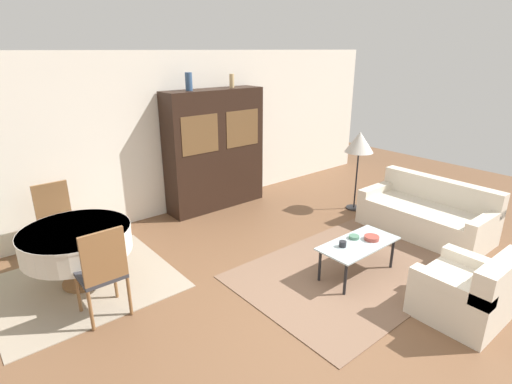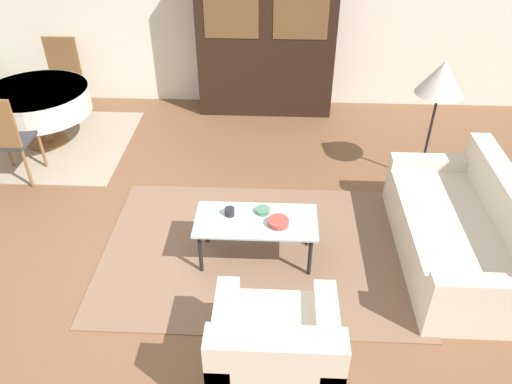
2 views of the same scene
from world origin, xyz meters
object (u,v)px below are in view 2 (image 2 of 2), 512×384
dining_table (37,101)px  dining_chair_near (5,135)px  couch (462,234)px  display_cabinet (266,37)px  dining_chair_far (63,73)px  floor_lamp (441,80)px  bowl_small (263,211)px  armchair (275,352)px  cup (230,212)px  bowl (278,222)px  coffee_table (256,224)px

dining_table → dining_chair_near: 0.86m
couch → display_cabinet: 3.64m
dining_chair_near → dining_chair_far: 1.71m
display_cabinet → floor_lamp: size_ratio=1.50×
couch → bowl_small: bearing=89.1°
couch → bowl_small: size_ratio=14.22×
armchair → display_cabinet: display_cabinet is taller
dining_chair_far → cup: dining_chair_far is taller
armchair → dining_table: (-2.94, 3.27, 0.28)m
bowl_small → cup: bearing=-170.0°
cup → display_cabinet: bearing=85.8°
couch → dining_table: couch is taller
cup → bowl: size_ratio=0.47×
coffee_table → dining_table: 3.41m
coffee_table → floor_lamp: floor_lamp is taller
bowl → cup: bearing=165.4°
armchair → display_cabinet: (-0.20, 4.38, 0.74)m
display_cabinet → dining_table: size_ratio=1.66×
cup → dining_chair_near: bearing=156.6°
couch → dining_chair_far: size_ratio=1.79×
cup → bowl: 0.45m
couch → floor_lamp: 1.60m
floor_lamp → armchair: bearing=-121.2°
dining_table → bowl_small: size_ratio=9.59×
dining_chair_far → bowl_small: 3.93m
display_cabinet → cup: bearing=-94.2°
couch → armchair: (-1.66, -1.35, 0.01)m
bowl_small → armchair: bearing=-84.4°
dining_table → bowl: bearing=-34.9°
display_cabinet → dining_table: 2.99m
armchair → cup: armchair is taller
display_cabinet → bowl: size_ratio=11.14×
bowl_small → floor_lamp: bearing=36.5°
armchair → couch: bearing=39.1°
armchair → coffee_table: size_ratio=0.80×
armchair → bowl: (0.00, 1.21, 0.17)m
dining_chair_near → dining_table: bearing=90.0°
bowl → dining_chair_near: bearing=157.8°
bowl → couch: bearing=4.7°
bowl → floor_lamp: bearing=42.2°
bowl → bowl_small: bowl is taller
floor_lamp → cup: 2.55m
dining_chair_far → armchair: bearing=125.5°
couch → cup: bearing=90.6°
coffee_table → display_cabinet: display_cabinet is taller
floor_lamp → cup: size_ratio=15.75×
coffee_table → dining_chair_far: bearing=133.9°
couch → dining_table: 4.99m
cup → bowl: (0.43, -0.11, -0.01)m
armchair → dining_chair_near: size_ratio=0.83×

